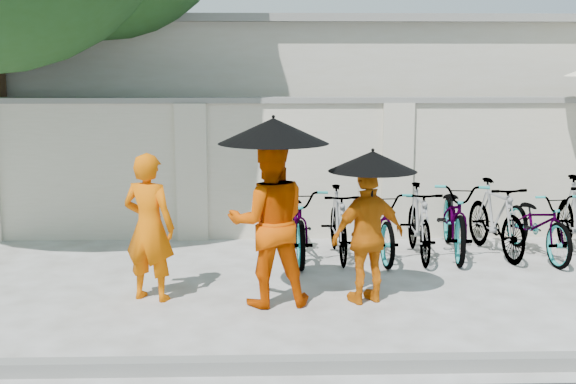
{
  "coord_description": "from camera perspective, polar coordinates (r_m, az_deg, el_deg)",
  "views": [
    {
      "loc": [
        0.08,
        -7.36,
        2.49
      ],
      "look_at": [
        0.33,
        0.75,
        1.1
      ],
      "focal_mm": 45.0,
      "sensor_mm": 36.0,
      "label": 1
    }
  ],
  "objects": [
    {
      "name": "ground",
      "position": [
        7.77,
        -2.29,
        -8.98
      ],
      "size": [
        80.0,
        80.0,
        0.0
      ],
      "primitive_type": "plane",
      "color": "silver"
    },
    {
      "name": "kerb",
      "position": [
        6.16,
        -2.44,
        -13.52
      ],
      "size": [
        40.0,
        0.16,
        0.12
      ],
      "primitive_type": "cube",
      "color": "slate",
      "rests_on": "ground"
    },
    {
      "name": "compound_wall",
      "position": [
        10.7,
        3.19,
        1.7
      ],
      "size": [
        20.0,
        0.3,
        2.0
      ],
      "primitive_type": "cube",
      "color": "beige",
      "rests_on": "ground"
    },
    {
      "name": "building_behind",
      "position": [
        14.51,
        5.88,
        6.15
      ],
      "size": [
        14.0,
        6.0,
        3.2
      ],
      "primitive_type": "cube",
      "color": "#B9B6A9",
      "rests_on": "ground"
    },
    {
      "name": "monk_left",
      "position": [
        7.92,
        -10.92,
        -2.74
      ],
      "size": [
        0.68,
        0.57,
        1.61
      ],
      "primitive_type": "imported",
      "rotation": [
        0.0,
        0.0,
        2.79
      ],
      "color": "#E05F01",
      "rests_on": "ground"
    },
    {
      "name": "monk_center",
      "position": [
        7.59,
        -1.52,
        -2.41
      ],
      "size": [
        0.94,
        0.78,
        1.79
      ],
      "primitive_type": "imported",
      "rotation": [
        0.0,
        0.0,
        3.26
      ],
      "color": "#D04600",
      "rests_on": "ground"
    },
    {
      "name": "parasol_center",
      "position": [
        7.37,
        -1.16,
        4.86
      ],
      "size": [
        1.14,
        1.14,
        0.98
      ],
      "color": "black",
      "rests_on": "ground"
    },
    {
      "name": "monk_right",
      "position": [
        7.74,
        6.35,
        -3.51
      ],
      "size": [
        0.92,
        0.65,
        1.45
      ],
      "primitive_type": "imported",
      "rotation": [
        0.0,
        0.0,
        3.53
      ],
      "color": "#CB620A",
      "rests_on": "ground"
    },
    {
      "name": "parasol_right",
      "position": [
        7.52,
        6.7,
        2.43
      ],
      "size": [
        0.93,
        0.93,
        0.83
      ],
      "color": "black",
      "rests_on": "ground"
    },
    {
      "name": "bike_0",
      "position": [
        9.55,
        0.8,
        -2.32
      ],
      "size": [
        0.74,
        1.91,
        0.99
      ],
      "primitive_type": "imported",
      "rotation": [
        0.0,
        0.0,
        0.04
      ],
      "color": "#949494",
      "rests_on": "ground"
    },
    {
      "name": "bike_1",
      "position": [
        9.56,
        4.01,
        -2.48
      ],
      "size": [
        0.48,
        1.59,
        0.95
      ],
      "primitive_type": "imported",
      "rotation": [
        0.0,
        0.0,
        0.02
      ],
      "color": "#949494",
      "rests_on": "ground"
    },
    {
      "name": "bike_2",
      "position": [
        9.68,
        7.12,
        -2.4
      ],
      "size": [
        0.76,
        1.83,
        0.94
      ],
      "primitive_type": "imported",
      "rotation": [
        0.0,
        0.0,
        0.08
      ],
      "color": "#949494",
      "rests_on": "ground"
    },
    {
      "name": "bike_3",
      "position": [
        9.7,
        10.31,
        -2.35
      ],
      "size": [
        0.52,
        1.64,
        0.97
      ],
      "primitive_type": "imported",
      "rotation": [
        0.0,
        0.0,
        -0.04
      ],
      "color": "#949494",
      "rests_on": "ground"
    },
    {
      "name": "bike_4",
      "position": [
        10.0,
        13.08,
        -1.91
      ],
      "size": [
        0.93,
        2.04,
        1.03
      ],
      "primitive_type": "imported",
      "rotation": [
        0.0,
        0.0,
        -0.13
      ],
      "color": "#949494",
      "rests_on": "ground"
    },
    {
      "name": "bike_5",
      "position": [
        10.1,
        16.08,
        -1.99
      ],
      "size": [
        0.7,
        1.74,
        1.01
      ],
      "primitive_type": "imported",
      "rotation": [
        0.0,
        0.0,
        0.14
      ],
      "color": "#949494",
      "rests_on": "ground"
    },
    {
      "name": "bike_6",
      "position": [
        10.15,
        19.18,
        -2.35
      ],
      "size": [
        0.81,
        1.82,
        0.92
      ],
      "primitive_type": "imported",
      "rotation": [
        0.0,
        0.0,
        0.12
      ],
      "color": "#949494",
      "rests_on": "ground"
    }
  ]
}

